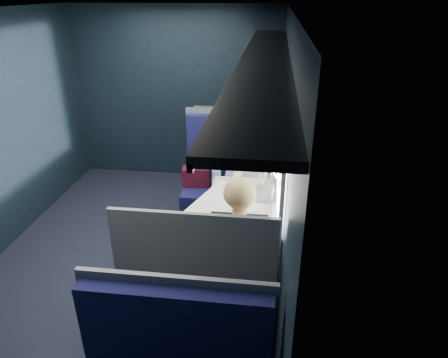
# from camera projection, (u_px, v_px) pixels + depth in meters

# --- Properties ---
(ground) EXTENTS (2.80, 4.20, 0.01)m
(ground) POSITION_uv_depth(u_px,v_px,m) (135.00, 260.00, 4.00)
(ground) COLOR black
(room_shell) EXTENTS (3.00, 4.40, 2.40)m
(room_shell) POSITION_uv_depth(u_px,v_px,m) (121.00, 117.00, 3.36)
(room_shell) COLOR black
(room_shell) RESTS_ON ground
(table) EXTENTS (0.62, 1.00, 0.74)m
(table) POSITION_uv_depth(u_px,v_px,m) (239.00, 208.00, 3.60)
(table) COLOR #54565E
(table) RESTS_ON ground
(seat_bay_near) EXTENTS (1.05, 0.62, 1.26)m
(seat_bay_near) POSITION_uv_depth(u_px,v_px,m) (228.00, 188.00, 4.50)
(seat_bay_near) COLOR #0B0B33
(seat_bay_near) RESTS_ON ground
(seat_bay_far) EXTENTS (1.04, 0.62, 1.26)m
(seat_bay_far) POSITION_uv_depth(u_px,v_px,m) (203.00, 295.00, 2.94)
(seat_bay_far) COLOR #0B0B33
(seat_bay_far) RESTS_ON ground
(seat_row_front) EXTENTS (1.04, 0.51, 1.16)m
(seat_row_front) POSITION_uv_depth(u_px,v_px,m) (237.00, 158.00, 5.33)
(seat_row_front) COLOR #0B0B33
(seat_row_front) RESTS_ON ground
(man) EXTENTS (0.53, 0.56, 1.32)m
(man) POSITION_uv_depth(u_px,v_px,m) (251.00, 172.00, 4.19)
(man) COLOR black
(man) RESTS_ON ground
(woman) EXTENTS (0.53, 0.56, 1.32)m
(woman) POSITION_uv_depth(u_px,v_px,m) (239.00, 249.00, 2.93)
(woman) COLOR black
(woman) RESTS_ON ground
(papers) EXTENTS (0.80, 0.95, 0.01)m
(papers) POSITION_uv_depth(u_px,v_px,m) (228.00, 205.00, 3.50)
(papers) COLOR white
(papers) RESTS_ON table
(laptop) EXTENTS (0.29, 0.34, 0.22)m
(laptop) POSITION_uv_depth(u_px,v_px,m) (271.00, 190.00, 3.62)
(laptop) COLOR silver
(laptop) RESTS_ON table
(bottle_small) EXTENTS (0.06, 0.06, 0.22)m
(bottle_small) POSITION_uv_depth(u_px,v_px,m) (264.00, 175.00, 3.83)
(bottle_small) COLOR silver
(bottle_small) RESTS_ON table
(cup) EXTENTS (0.06, 0.06, 0.08)m
(cup) POSITION_uv_depth(u_px,v_px,m) (273.00, 178.00, 3.90)
(cup) COLOR white
(cup) RESTS_ON table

